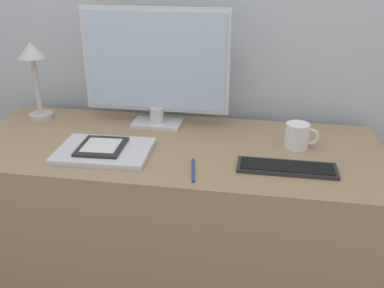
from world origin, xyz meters
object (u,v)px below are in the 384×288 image
at_px(keyboard, 287,168).
at_px(desk_lamp, 34,67).
at_px(laptop, 104,151).
at_px(coffee_mug, 298,136).
at_px(pen, 193,170).
at_px(monitor, 155,66).
at_px(ereader, 101,146).

height_order(keyboard, desk_lamp, desk_lamp).
height_order(laptop, coffee_mug, coffee_mug).
bearing_deg(coffee_mug, desk_lamp, 173.14).
bearing_deg(pen, keyboard, 12.07).
bearing_deg(monitor, keyboard, -32.00).
bearing_deg(laptop, desk_lamp, 143.11).
relative_size(keyboard, laptop, 0.97).
bearing_deg(desk_lamp, coffee_mug, -6.86).
bearing_deg(coffee_mug, laptop, -166.06).
distance_m(keyboard, desk_lamp, 1.02).
relative_size(laptop, pen, 2.17).
distance_m(keyboard, coffee_mug, 0.18).
distance_m(monitor, pen, 0.47).
relative_size(keyboard, ereader, 1.81).
relative_size(keyboard, coffee_mug, 2.69).
xyz_separation_m(ereader, desk_lamp, (-0.36, 0.27, 0.19)).
xyz_separation_m(ereader, coffee_mug, (0.64, 0.15, 0.02)).
bearing_deg(monitor, coffee_mug, -13.96).
height_order(keyboard, laptop, laptop).
bearing_deg(coffee_mug, keyboard, -102.40).
distance_m(monitor, laptop, 0.38).
distance_m(keyboard, pen, 0.29).
bearing_deg(desk_lamp, pen, -27.40).
distance_m(keyboard, ereader, 0.60).
bearing_deg(keyboard, desk_lamp, 163.07).
distance_m(laptop, ereader, 0.02).
height_order(monitor, pen, monitor).
xyz_separation_m(keyboard, pen, (-0.28, -0.06, -0.00)).
height_order(monitor, laptop, monitor).
relative_size(monitor, ereader, 3.26).
xyz_separation_m(desk_lamp, coffee_mug, (0.99, -0.12, -0.17)).
distance_m(monitor, keyboard, 0.61).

